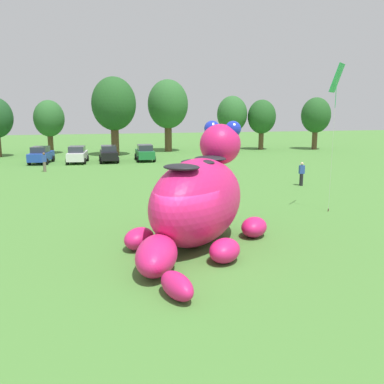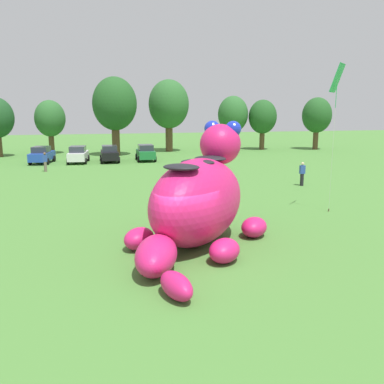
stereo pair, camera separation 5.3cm
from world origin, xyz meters
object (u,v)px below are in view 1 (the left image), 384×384
car_white (77,155)px  car_green (145,153)px  giant_inflatable_creature (198,200)px  car_blue (41,155)px  spectator_mid_field (44,162)px  tethered_flying_kite (337,80)px  car_black (109,154)px  spectator_near_inflatable (302,174)px

car_white → car_green: bearing=1.9°
giant_inflatable_creature → car_blue: giant_inflatable_creature is taller
spectator_mid_field → tethered_flying_kite: bearing=-49.0°
car_black → spectator_near_inflatable: 21.56m
spectator_near_inflatable → car_blue: bearing=138.1°
car_white → spectator_mid_field: 6.26m
giant_inflatable_creature → car_white: size_ratio=2.20×
car_green → tethered_flying_kite: 26.48m
car_white → car_green: size_ratio=1.03×
spectator_near_inflatable → tethered_flying_kite: bearing=-107.0°
giant_inflatable_creature → spectator_mid_field: giant_inflatable_creature is taller
car_black → car_blue: bearing=176.4°
car_black → car_green: same height
giant_inflatable_creature → car_black: (-2.42, 28.26, -0.95)m
car_black → car_green: (3.80, 0.16, 0.00)m
car_white → tethered_flying_kite: size_ratio=0.55×
spectator_mid_field → tethered_flying_kite: tethered_flying_kite is taller
giant_inflatable_creature → car_white: giant_inflatable_creature is taller
giant_inflatable_creature → spectator_near_inflatable: size_ratio=5.46×
car_blue → car_green: bearing=-1.4°
car_black → spectator_mid_field: (-5.82, -5.74, -0.01)m
car_white → spectator_near_inflatable: car_white is taller
spectator_near_inflatable → spectator_mid_field: same height
spectator_near_inflatable → tethered_flying_kite: tethered_flying_kite is taller
spectator_near_inflatable → tethered_flying_kite: (-2.28, -7.44, 6.07)m
car_black → tethered_flying_kite: tethered_flying_kite is taller
tethered_flying_kite → car_white: bearing=119.3°
car_white → car_blue: bearing=172.2°
giant_inflatable_creature → spectator_near_inflatable: giant_inflatable_creature is taller
car_blue → tethered_flying_kite: bearing=-55.3°
car_blue → giant_inflatable_creature: bearing=-72.3°
car_blue → car_white: 3.62m
car_blue → spectator_mid_field: car_blue is taller
car_black → car_white: bearing=-178.7°
giant_inflatable_creature → tethered_flying_kite: 10.34m
giant_inflatable_creature → car_black: 28.38m
giant_inflatable_creature → spectator_near_inflatable: (10.53, 11.02, -0.96)m
spectator_near_inflatable → spectator_mid_field: bearing=148.5°
car_white → car_green: same height
car_black → car_green: bearing=2.3°
spectator_mid_field → car_black: bearing=44.6°
car_white → giant_inflatable_creature: bearing=-78.8°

